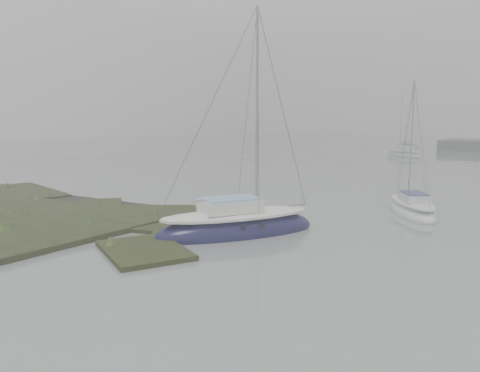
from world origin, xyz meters
TOP-DOWN VIEW (x-y plane):
  - ground at (0.00, 30.00)m, footprint 160.00×160.00m
  - sailboat_main at (1.49, 3.43)m, footprint 5.22×6.86m
  - sailboat_white at (5.96, 11.46)m, footprint 3.98×4.88m
  - sailboat_far_a at (-4.69, 45.18)m, footprint 5.45×4.35m
  - sailboat_far_c at (-9.50, 63.23)m, footprint 4.82×4.32m

SIDE VIEW (x-z plane):
  - ground at x=0.00m, z-range 0.00..0.00m
  - sailboat_white at x=5.96m, z-range -3.18..3.60m
  - sailboat_far_c at x=-9.50m, z-range -3.24..3.67m
  - sailboat_far_a at x=-4.69m, z-range -3.54..4.01m
  - sailboat_main at x=1.49m, z-range -4.41..4.99m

